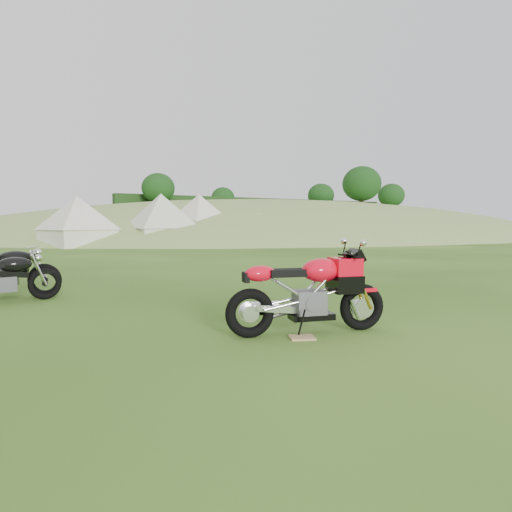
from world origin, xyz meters
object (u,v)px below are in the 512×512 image
vintage_moto_b (4,277)px  caravan (278,228)px  vintage_moto_c (5,270)px  tent_mid (161,221)px  sport_motorcycle (308,286)px  plywood_board (302,337)px  tent_right (199,221)px  tent_left (78,222)px

vintage_moto_b → caravan: (16.21, 16.87, 0.51)m
vintage_moto_b → vintage_moto_c: (0.01, 0.70, 0.04)m
vintage_moto_b → tent_mid: size_ratio=0.50×
sport_motorcycle → plywood_board: 0.60m
plywood_board → tent_mid: tent_mid is taller
vintage_moto_c → tent_right: size_ratio=0.54×
plywood_board → tent_right: 23.92m
vintage_moto_b → sport_motorcycle: bearing=-60.4°
tent_left → caravan: 12.84m
tent_right → sport_motorcycle: bearing=-127.9°
tent_right → caravan: bearing=-34.4°
tent_left → tent_right: 7.63m
tent_left → sport_motorcycle: bearing=-111.1°
tent_left → tent_mid: tent_mid is taller
sport_motorcycle → vintage_moto_b: bearing=143.6°
vintage_moto_c → tent_right: bearing=81.3°
sport_motorcycle → tent_left: bearing=104.7°
vintage_moto_b → tent_right: size_ratio=0.49×
tent_right → vintage_moto_c: bearing=-140.4°
vintage_moto_c → tent_left: bearing=101.8°
tent_right → caravan: 5.46m
vintage_moto_c → tent_mid: tent_mid is taller
sport_motorcycle → tent_right: (7.85, 22.34, 0.91)m
tent_mid → tent_right: 3.07m
vintage_moto_c → plywood_board: bearing=-35.5°
tent_mid → tent_right: size_ratio=0.98×
plywood_board → vintage_moto_c: size_ratio=0.15×
vintage_moto_c → caravan: size_ratio=0.45×
sport_motorcycle → tent_right: tent_right is taller
plywood_board → caravan: (13.27, 21.00, 0.94)m
sport_motorcycle → tent_mid: bearing=92.3°
tent_right → caravan: (5.23, -1.49, -0.53)m
tent_left → tent_mid: size_ratio=0.94×
sport_motorcycle → vintage_moto_c: bearing=139.1°
sport_motorcycle → tent_left: tent_left is taller
plywood_board → tent_left: (0.45, 21.67, 1.36)m
tent_left → caravan: bearing=-23.4°
vintage_moto_b → caravan: size_ratio=0.41×
plywood_board → vintage_moto_c: vintage_moto_c is taller
vintage_moto_c → tent_mid: 18.52m
sport_motorcycle → caravan: bearing=73.2°
vintage_moto_b → tent_left: 17.89m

